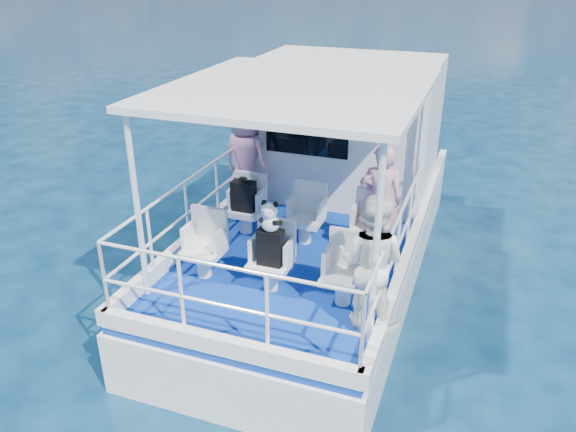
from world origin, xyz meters
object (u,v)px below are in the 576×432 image
(passenger_stbd_aft, at_px, (371,262))
(backpack_center, at_px, (270,247))
(panda, at_px, (270,216))
(passenger_port_fwd, at_px, (246,159))

(passenger_stbd_aft, xyz_separation_m, backpack_center, (-1.22, 0.21, -0.16))
(backpack_center, height_order, panda, panda)
(passenger_port_fwd, height_order, passenger_stbd_aft, passenger_port_fwd)
(passenger_port_fwd, xyz_separation_m, backpack_center, (1.28, -2.17, -0.22))
(backpack_center, bearing_deg, passenger_stbd_aft, -9.95)
(passenger_port_fwd, distance_m, backpack_center, 2.53)
(passenger_stbd_aft, height_order, backpack_center, passenger_stbd_aft)
(passenger_stbd_aft, bearing_deg, backpack_center, -3.49)
(passenger_port_fwd, bearing_deg, passenger_stbd_aft, 148.51)
(backpack_center, bearing_deg, panda, -53.80)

